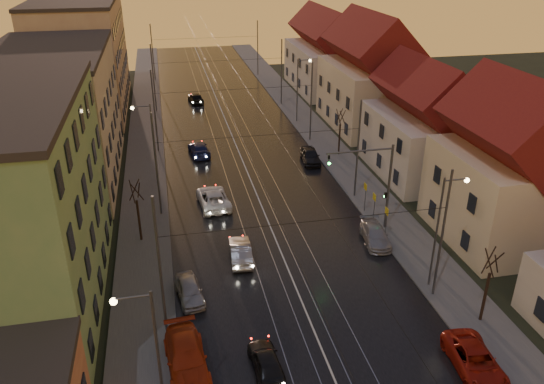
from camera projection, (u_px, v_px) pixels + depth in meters
road at (235, 143)px, 60.53m from camera, size 16.00×120.00×0.04m
sidewalk_left at (146, 149)px, 58.65m from camera, size 4.00×120.00×0.15m
sidewalk_right at (319, 136)px, 62.35m from camera, size 4.00×120.00×0.15m
tram_rail_0 at (216, 144)px, 60.10m from camera, size 0.06×120.00×0.03m
tram_rail_1 at (228, 143)px, 60.37m from camera, size 0.06×120.00×0.03m
tram_rail_2 at (242, 142)px, 60.65m from camera, size 0.06×120.00×0.03m
tram_rail_3 at (254, 141)px, 60.92m from camera, size 0.06×120.00×0.03m
apartment_left_1 at (3, 211)px, 31.55m from camera, size 10.00×18.00×13.00m
apartment_left_2 at (57, 118)px, 49.40m from camera, size 10.00×20.00×12.00m
apartment_left_3 at (83, 56)px, 70.13m from camera, size 10.00×24.00×14.00m
house_right_1 at (508, 173)px, 39.27m from camera, size 8.67×10.20×10.80m
house_right_2 at (426, 128)px, 51.09m from camera, size 9.18×12.24×9.20m
house_right_3 at (370, 79)px, 63.81m from camera, size 9.18×14.28×11.50m
house_right_4 at (325, 56)px, 80.01m from camera, size 9.18×16.32×10.00m
catenary_pole_l_1 at (160, 268)px, 29.65m from camera, size 0.16×0.16×9.00m
catenary_pole_r_1 at (442, 236)px, 32.84m from camera, size 0.16×0.16×9.00m
catenary_pole_l_2 at (157, 166)px, 42.88m from camera, size 0.16×0.16×9.00m
catenary_pole_r_2 at (358, 150)px, 46.07m from camera, size 0.16×0.16×9.00m
catenary_pole_l_3 at (155, 112)px, 56.11m from camera, size 0.16×0.16×9.00m
catenary_pole_r_3 at (311, 103)px, 59.29m from camera, size 0.16×0.16×9.00m
catenary_pole_l_4 at (154, 79)px, 69.34m from camera, size 0.16×0.16×9.00m
catenary_pole_r_4 at (282, 73)px, 72.52m from camera, size 0.16×0.16×9.00m
catenary_pole_l_5 at (153, 53)px, 85.21m from camera, size 0.16×0.16×9.00m
catenary_pole_r_5 at (258, 48)px, 88.40m from camera, size 0.16×0.16×9.00m
street_lamp_0 at (150, 350)px, 23.22m from camera, size 1.75×0.32×8.00m
street_lamp_1 at (442, 222)px, 33.65m from camera, size 1.75×0.32×8.00m
street_lamp_2 at (150, 137)px, 47.91m from camera, size 1.75×0.32×8.00m
street_lamp_3 at (300, 84)px, 65.39m from camera, size 1.75×0.32×8.00m
traffic_light_mast at (378, 177)px, 40.62m from camera, size 5.30×0.32×7.20m
bare_tree_0 at (138, 213)px, 39.93m from camera, size 1.09×1.09×5.11m
bare_tree_1 at (487, 288)px, 31.36m from camera, size 1.09×1.09×5.11m
bare_tree_2 at (340, 133)px, 56.09m from camera, size 1.09×1.09×5.11m
driving_car_0 at (266, 361)px, 28.48m from camera, size 1.69×3.80×1.27m
driving_car_1 at (240, 251)px, 38.37m from camera, size 1.75×4.32×1.39m
driving_car_2 at (213, 198)px, 46.12m from camera, size 2.88×5.50×1.48m
driving_car_3 at (199, 149)px, 56.90m from camera, size 2.36×4.87×1.37m
driving_car_4 at (196, 98)px, 74.95m from camera, size 2.26×4.41×1.44m
parked_left_2 at (186, 357)px, 28.59m from camera, size 2.54×5.37×1.51m
parked_left_3 at (189, 290)px, 34.21m from camera, size 1.98×3.94×1.29m
parked_right_0 at (475, 361)px, 28.46m from camera, size 2.68×4.99×1.33m
parked_right_1 at (375, 235)px, 40.61m from camera, size 2.30×4.52×1.26m
parked_right_2 at (310, 156)px, 55.05m from camera, size 2.12×4.47×1.48m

